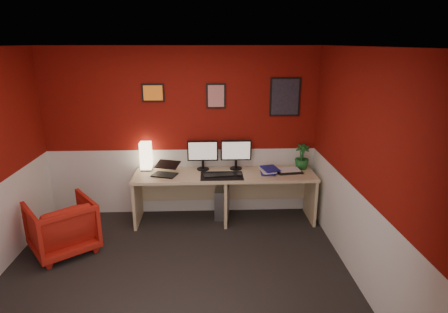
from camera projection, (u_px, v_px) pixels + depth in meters
ground at (176, 277)px, 4.25m from camera, size 4.00×3.50×0.01m
ceiling at (166, 47)px, 3.52m from camera, size 4.00×3.50×0.01m
wall_back at (182, 133)px, 5.56m from camera, size 4.00×0.01×2.50m
wall_front at (144, 271)px, 2.21m from camera, size 4.00×0.01×2.50m
wall_right at (361, 170)px, 3.97m from camera, size 0.01×3.50×2.50m
wainscot_back at (183, 181)px, 5.77m from camera, size 4.00×0.01×1.00m
wainscot_right at (354, 234)px, 4.18m from camera, size 0.01×3.50×1.00m
desk at (225, 197)px, 5.51m from camera, size 2.60×0.65×0.73m
shoji_lamp at (146, 157)px, 5.51m from camera, size 0.16×0.16×0.40m
laptop at (164, 168)px, 5.30m from camera, size 0.39×0.32×0.22m
monitor_left at (203, 151)px, 5.50m from camera, size 0.45×0.06×0.58m
monitor_right at (236, 150)px, 5.52m from camera, size 0.45×0.06×0.58m
desk_mat at (222, 176)px, 5.31m from camera, size 0.60×0.38×0.01m
keyboard at (219, 175)px, 5.30m from camera, size 0.43×0.19×0.02m
mouse at (239, 175)px, 5.31m from camera, size 0.08×0.11×0.03m
book_bottom at (261, 172)px, 5.42m from camera, size 0.22×0.28×0.03m
book_middle at (261, 171)px, 5.41m from camera, size 0.23×0.30×0.02m
book_top at (263, 169)px, 5.39m from camera, size 0.27×0.33×0.03m
zen_tray at (289, 171)px, 5.47m from camera, size 0.38×0.29×0.03m
potted_plant at (302, 157)px, 5.56m from camera, size 0.25×0.25×0.37m
pc_tower at (222, 201)px, 5.71m from camera, size 0.25×0.47×0.45m
armchair at (62, 226)px, 4.70m from camera, size 1.02×1.03×0.68m
art_left at (153, 93)px, 5.35m from camera, size 0.32×0.02×0.26m
art_center at (216, 96)px, 5.40m from camera, size 0.28×0.02×0.36m
art_right at (285, 97)px, 5.45m from camera, size 0.44×0.02×0.56m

